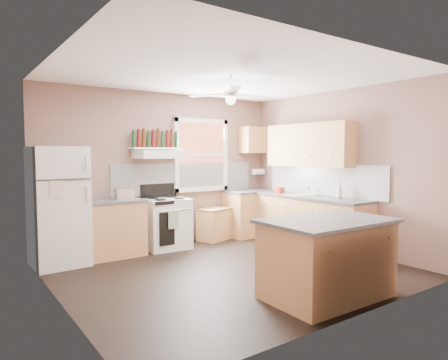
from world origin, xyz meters
TOP-DOWN VIEW (x-y plane):
  - floor at (0.00, 0.00)m, footprint 4.50×4.50m
  - ceiling at (0.00, 0.00)m, footprint 4.50×4.50m
  - wall_back at (0.00, 2.02)m, footprint 4.50×0.05m
  - wall_right at (2.27, 0.00)m, footprint 0.05×4.00m
  - wall_left at (-2.27, 0.00)m, footprint 0.05×4.00m
  - backsplash_back at (0.45, 1.99)m, footprint 2.90×0.03m
  - backsplash_right at (2.23, 0.30)m, footprint 0.03×2.60m
  - window_view at (0.75, 1.98)m, footprint 1.00×0.02m
  - window_frame at (0.75, 1.96)m, footprint 1.16×0.07m
  - refrigerator at (-1.89, 1.66)m, footprint 0.77×0.75m
  - base_cabinet_left at (-1.06, 1.70)m, footprint 0.90×0.60m
  - counter_left at (-1.06, 1.70)m, footprint 0.92×0.62m
  - toaster at (-0.89, 1.66)m, footprint 0.29×0.17m
  - stove at (-0.13, 1.69)m, footprint 0.76×0.70m
  - range_hood at (-0.23, 1.75)m, footprint 0.78×0.50m
  - bottle_shelf at (-0.23, 1.87)m, footprint 0.90×0.26m
  - cart at (0.90, 1.75)m, footprint 0.68×0.55m
  - base_cabinet_corner at (1.75, 1.70)m, footprint 1.00×0.60m
  - base_cabinet_right at (1.95, 0.30)m, footprint 0.60×2.20m
  - counter_corner at (1.75, 1.70)m, footprint 1.02×0.62m
  - counter_right at (1.94, 0.30)m, footprint 0.62×2.22m
  - sink at (1.94, 0.50)m, footprint 0.55×0.45m
  - faucet at (2.10, 0.50)m, footprint 0.03×0.03m
  - upper_cabinet_right at (2.08, 0.50)m, footprint 0.33×1.80m
  - upper_cabinet_corner at (1.95, 1.83)m, footprint 0.60×0.33m
  - paper_towel at (2.07, 1.86)m, footprint 0.26×0.12m
  - island at (0.29, -1.46)m, footprint 1.40×0.90m
  - island_top at (0.29, -1.46)m, footprint 1.49×0.99m
  - ceiling_fan_hub at (0.00, 0.00)m, footprint 0.20×0.20m
  - soap_bottle at (2.07, -0.20)m, footprint 0.12×0.11m
  - red_caddy at (1.88, 1.03)m, footprint 0.20×0.16m
  - wine_bottles at (-0.23, 1.87)m, footprint 0.86×0.06m

SIDE VIEW (x-z plane):
  - floor at x=0.00m, z-range 0.00..0.00m
  - cart at x=0.90m, z-range 0.00..0.59m
  - base_cabinet_left at x=-1.06m, z-range 0.00..0.86m
  - stove at x=-0.13m, z-range 0.00..0.86m
  - base_cabinet_corner at x=1.75m, z-range 0.00..0.86m
  - base_cabinet_right at x=1.95m, z-range 0.00..0.86m
  - island at x=0.29m, z-range 0.00..0.86m
  - refrigerator at x=-1.89m, z-range 0.00..1.74m
  - counter_left at x=-1.06m, z-range 0.86..0.90m
  - counter_corner at x=1.75m, z-range 0.86..0.90m
  - counter_right at x=1.94m, z-range 0.86..0.90m
  - island_top at x=0.29m, z-range 0.86..0.90m
  - sink at x=1.94m, z-range 0.88..0.91m
  - red_caddy at x=1.88m, z-range 0.90..1.00m
  - faucet at x=2.10m, z-range 0.90..1.04m
  - toaster at x=-0.89m, z-range 0.90..1.08m
  - soap_bottle at x=2.07m, z-range 0.90..1.16m
  - backsplash_back at x=0.45m, z-range 0.90..1.45m
  - backsplash_right at x=2.23m, z-range 0.90..1.45m
  - paper_towel at x=2.07m, z-range 1.19..1.31m
  - wall_back at x=0.00m, z-range 0.00..2.70m
  - wall_right at x=2.27m, z-range 0.00..2.70m
  - wall_left at x=-2.27m, z-range 0.00..2.70m
  - window_view at x=0.75m, z-range 1.00..2.20m
  - window_frame at x=0.75m, z-range 0.92..2.28m
  - range_hood at x=-0.23m, z-range 1.55..1.69m
  - bottle_shelf at x=-0.23m, z-range 1.71..1.73m
  - upper_cabinet_right at x=2.08m, z-range 1.40..2.16m
  - wine_bottles at x=-0.23m, z-range 1.72..2.03m
  - upper_cabinet_corner at x=1.95m, z-range 1.64..2.16m
  - ceiling_fan_hub at x=0.00m, z-range 2.41..2.49m
  - ceiling at x=0.00m, z-range 2.70..2.70m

